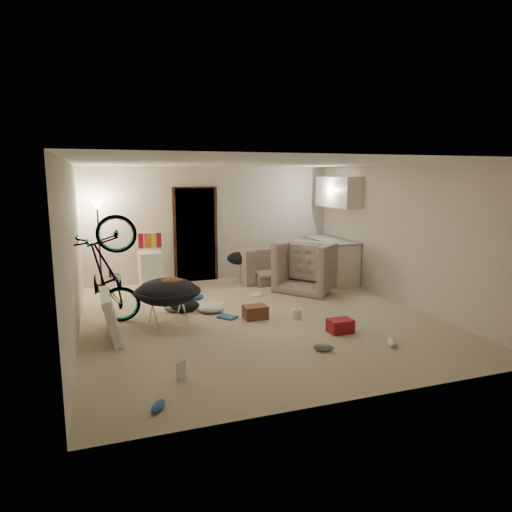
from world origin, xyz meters
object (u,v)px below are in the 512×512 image
object	(u,v)px
kitchen_counter	(331,261)
drink_case_b	(340,326)
floor_lamp	(98,227)
armchair	(313,271)
sofa	(280,267)
tv_box	(111,316)
juicer	(297,313)
saucer_chair	(168,298)
drink_case_a	(255,312)
bicycle	(109,296)
mini_fridge	(151,270)

from	to	relation	value
kitchen_counter	drink_case_b	distance (m)	3.48
floor_lamp	armchair	size ratio (longest dim) A/B	1.58
sofa	tv_box	xyz separation A→B (m)	(-3.71, -2.70, 0.05)
tv_box	kitchen_counter	bearing A→B (deg)	24.39
kitchen_counter	sofa	size ratio (longest dim) A/B	0.77
drink_case_b	juicer	size ratio (longest dim) A/B	1.48
saucer_chair	drink_case_a	xyz separation A→B (m)	(1.38, -0.16, -0.33)
bicycle	juicer	xyz separation A→B (m)	(2.88, -0.68, -0.37)
floor_lamp	kitchen_counter	world-z (taller)	floor_lamp
tv_box	drink_case_b	world-z (taller)	tv_box
kitchen_counter	armchair	xyz separation A→B (m)	(-0.72, -0.58, -0.07)
floor_lamp	sofa	size ratio (longest dim) A/B	0.92
sofa	mini_fridge	size ratio (longest dim) A/B	2.58
kitchen_counter	mini_fridge	distance (m)	3.90
bicycle	juicer	world-z (taller)	bicycle
sofa	saucer_chair	size ratio (longest dim) A/B	1.90
saucer_chair	drink_case_b	size ratio (longest dim) A/B	2.95
saucer_chair	drink_case_b	distance (m)	2.67
bicycle	mini_fridge	distance (m)	2.33
tv_box	floor_lamp	bearing A→B (deg)	90.94
juicer	bicycle	bearing A→B (deg)	166.78
sofa	juicer	xyz separation A→B (m)	(-0.83, -2.74, -0.19)
sofa	tv_box	size ratio (longest dim) A/B	1.94
saucer_chair	bicycle	bearing A→B (deg)	160.91
sofa	bicycle	bearing A→B (deg)	25.66
kitchen_counter	drink_case_b	xyz separation A→B (m)	(-1.51, -3.12, -0.34)
tv_box	drink_case_b	xyz separation A→B (m)	(3.22, -0.87, -0.23)
sofa	bicycle	xyz separation A→B (m)	(-3.71, -2.06, 0.18)
floor_lamp	sofa	xyz separation A→B (m)	(3.81, -0.20, -1.02)
saucer_chair	tv_box	distance (m)	0.93
kitchen_counter	tv_box	size ratio (longest dim) A/B	1.49
kitchen_counter	tv_box	bearing A→B (deg)	-154.57
bicycle	juicer	bearing A→B (deg)	-96.80
floor_lamp	mini_fridge	world-z (taller)	floor_lamp
floor_lamp	bicycle	xyz separation A→B (m)	(0.10, -2.26, -0.84)
sofa	drink_case_a	bearing A→B (deg)	56.33
sofa	armchair	distance (m)	1.08
sofa	saucer_chair	xyz separation A→B (m)	(-2.85, -2.36, 0.15)
bicycle	juicer	size ratio (longest dim) A/B	7.47
floor_lamp	tv_box	distance (m)	3.06
tv_box	drink_case_a	size ratio (longest dim) A/B	2.66
mini_fridge	tv_box	size ratio (longest dim) A/B	0.75
saucer_chair	tv_box	xyz separation A→B (m)	(-0.85, -0.34, -0.10)
armchair	saucer_chair	world-z (taller)	armchair
bicycle	saucer_chair	bearing A→B (deg)	-102.66
mini_fridge	drink_case_b	size ratio (longest dim) A/B	2.18
armchair	drink_case_a	world-z (taller)	armchair
tv_box	sofa	bearing A→B (deg)	35.00
sofa	saucer_chair	distance (m)	3.71
drink_case_a	juicer	bearing A→B (deg)	-20.75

